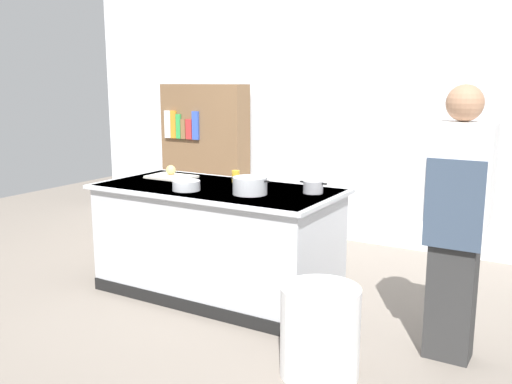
{
  "coord_description": "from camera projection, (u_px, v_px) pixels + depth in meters",
  "views": [
    {
      "loc": [
        2.52,
        -3.64,
        1.74
      ],
      "look_at": [
        0.25,
        0.2,
        0.85
      ],
      "focal_mm": 39.23,
      "sensor_mm": 36.0,
      "label": 1
    }
  ],
  "objects": [
    {
      "name": "person_chef",
      "position": [
        457.0,
        218.0,
        3.41
      ],
      "size": [
        0.38,
        0.25,
        1.72
      ],
      "rotation": [
        0.0,
        0.0,
        1.53
      ],
      "color": "#303030",
      "rests_on": "ground_plane"
    },
    {
      "name": "juice_cup",
      "position": [
        236.0,
        176.0,
        4.7
      ],
      "size": [
        0.07,
        0.07,
        0.1
      ],
      "primitive_type": "cylinder",
      "color": "yellow",
      "rests_on": "counter_island"
    },
    {
      "name": "mixing_bowl",
      "position": [
        186.0,
        185.0,
        4.35
      ],
      "size": [
        0.22,
        0.22,
        0.08
      ],
      "primitive_type": "cylinder",
      "color": "#B7BABF",
      "rests_on": "counter_island"
    },
    {
      "name": "cutting_board",
      "position": [
        171.0,
        177.0,
        4.91
      ],
      "size": [
        0.4,
        0.28,
        0.02
      ],
      "primitive_type": "cube",
      "color": "silver",
      "rests_on": "counter_island"
    },
    {
      "name": "counter_island",
      "position": [
        217.0,
        239.0,
        4.58
      ],
      "size": [
        1.98,
        0.98,
        0.9
      ],
      "color": "#B7BABF",
      "rests_on": "ground_plane"
    },
    {
      "name": "bookshelf",
      "position": [
        205.0,
        156.0,
        6.72
      ],
      "size": [
        1.1,
        0.31,
        1.7
      ],
      "color": "brown",
      "rests_on": "ground_plane"
    },
    {
      "name": "sauce_pan",
      "position": [
        313.0,
        187.0,
        4.24
      ],
      "size": [
        0.22,
        0.15,
        0.09
      ],
      "color": "#99999E",
      "rests_on": "counter_island"
    },
    {
      "name": "onion",
      "position": [
        171.0,
        170.0,
        4.94
      ],
      "size": [
        0.09,
        0.09,
        0.09
      ],
      "primitive_type": "sphere",
      "color": "tan",
      "rests_on": "cutting_board"
    },
    {
      "name": "stock_pot",
      "position": [
        250.0,
        186.0,
        4.2
      ],
      "size": [
        0.33,
        0.26,
        0.13
      ],
      "color": "#B7BABF",
      "rests_on": "counter_island"
    },
    {
      "name": "ground_plane",
      "position": [
        218.0,
        293.0,
        4.67
      ],
      "size": [
        10.0,
        10.0,
        0.0
      ],
      "primitive_type": "plane",
      "color": "slate"
    },
    {
      "name": "trash_bin",
      "position": [
        320.0,
        331.0,
        3.32
      ],
      "size": [
        0.48,
        0.48,
        0.55
      ],
      "primitive_type": "cylinder",
      "color": "white",
      "rests_on": "ground_plane"
    },
    {
      "name": "back_wall",
      "position": [
        324.0,
        103.0,
        6.15
      ],
      "size": [
        6.4,
        0.12,
        3.0
      ],
      "primitive_type": "cube",
      "color": "silver",
      "rests_on": "ground_plane"
    }
  ]
}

